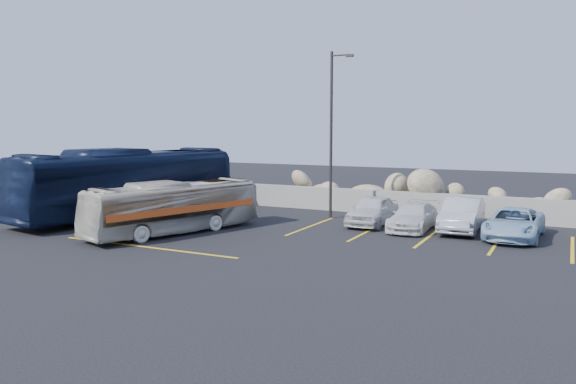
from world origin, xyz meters
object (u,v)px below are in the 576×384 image
at_px(vintage_bus, 174,207).
at_px(car_a, 373,210).
at_px(tour_coach, 129,182).
at_px(car_d, 514,224).
at_px(lamppost, 332,130).
at_px(car_c, 413,217).
at_px(car_b, 462,215).

height_order(vintage_bus, car_a, vintage_bus).
bearing_deg(tour_coach, car_d, 17.14).
relative_size(lamppost, car_d, 1.84).
relative_size(vintage_bus, tour_coach, 0.64).
height_order(lamppost, car_a, lamppost).
distance_m(car_a, car_c, 2.03).
bearing_deg(vintage_bus, tour_coach, 169.25).
height_order(car_a, car_c, car_a).
distance_m(tour_coach, car_b, 16.00).
height_order(tour_coach, car_b, tour_coach).
distance_m(vintage_bus, tour_coach, 5.65).
xyz_separation_m(tour_coach, car_a, (11.73, 3.02, -1.03)).
xyz_separation_m(car_b, car_c, (-1.93, -0.63, -0.13)).
bearing_deg(car_d, vintage_bus, -155.78).
xyz_separation_m(vintage_bus, car_b, (10.70, 5.91, -0.39)).
xyz_separation_m(car_a, car_c, (1.98, -0.42, -0.10)).
relative_size(vintage_bus, car_d, 1.80).
bearing_deg(vintage_bus, car_a, 57.78).
bearing_deg(car_d, car_c, -179.10).
bearing_deg(car_a, tour_coach, -164.88).
height_order(tour_coach, car_d, tour_coach).
distance_m(lamppost, vintage_bus, 8.53).
distance_m(car_a, car_b, 3.92).
xyz_separation_m(vintage_bus, car_a, (6.79, 5.70, -0.43)).
distance_m(car_b, car_d, 2.26).
relative_size(vintage_bus, car_b, 1.85).
distance_m(lamppost, car_b, 7.28).
bearing_deg(car_b, car_d, -20.64).
distance_m(lamppost, tour_coach, 10.45).
relative_size(vintage_bus, car_c, 2.00).
relative_size(lamppost, tour_coach, 0.66).
height_order(car_a, car_b, car_b).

